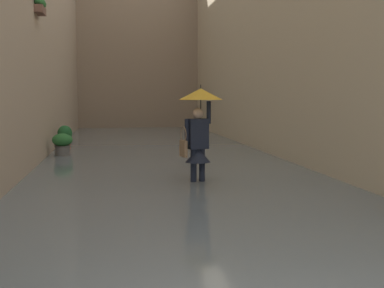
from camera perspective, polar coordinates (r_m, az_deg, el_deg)
ground_plane at (r=14.28m, az=-3.71°, el=-1.73°), size 60.50×60.50×0.00m
flood_water at (r=14.27m, az=-3.72°, el=-1.45°), size 7.06×30.20×0.14m
building_facade_left at (r=15.25m, az=11.93°, el=14.23°), size 2.04×28.20×8.28m
building_facade_far at (r=27.35m, az=-6.32°, el=12.59°), size 9.86×1.80×10.34m
person_wading at (r=9.62m, az=0.80°, el=2.66°), size 0.86×0.86×2.03m
potted_plant_mid_right at (r=16.11m, az=-14.39°, el=0.71°), size 0.46×0.46×0.88m
potted_plant_far_right at (r=14.40m, az=-14.66°, el=-0.09°), size 0.56×0.56×0.76m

